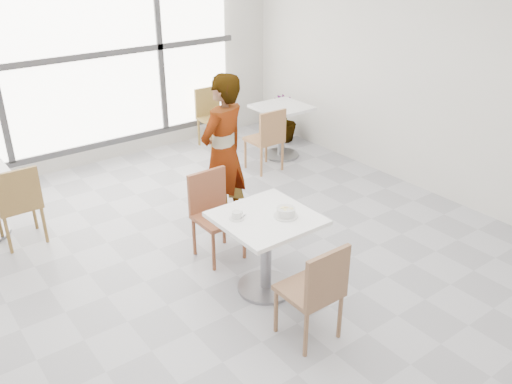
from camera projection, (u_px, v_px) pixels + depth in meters
floor at (237, 275)px, 5.12m from camera, size 7.00×7.00×0.00m
wall_back at (81, 56)px, 6.98m from camera, size 6.00×0.00×6.00m
wall_right at (452, 74)px, 6.08m from camera, size 0.00×7.00×7.00m
window at (82, 56)px, 6.93m from camera, size 4.60×0.07×2.52m
main_table at (266, 239)px, 4.71m from camera, size 0.80×0.80×0.75m
chair_near at (317, 288)px, 4.10m from camera, size 0.42×0.42×0.87m
chair_far at (213, 209)px, 5.27m from camera, size 0.42×0.42×0.87m
oatmeal_bowl at (286, 212)px, 4.59m from camera, size 0.21×0.21×0.09m
coffee_cup at (237, 216)px, 4.56m from camera, size 0.16×0.13×0.07m
person at (223, 153)px, 5.64m from camera, size 0.71×0.57×1.70m
bg_table_right at (282, 124)px, 7.64m from camera, size 0.70×0.70×0.75m
bg_chair_left_near at (18, 201)px, 5.43m from camera, size 0.42×0.42×0.87m
bg_chair_right_near at (268, 136)px, 7.14m from camera, size 0.42×0.42×0.87m
bg_chair_right_far at (212, 113)px, 8.05m from camera, size 0.42×0.42×0.87m
plant_right at (284, 119)px, 8.28m from camera, size 0.40×0.40×0.70m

